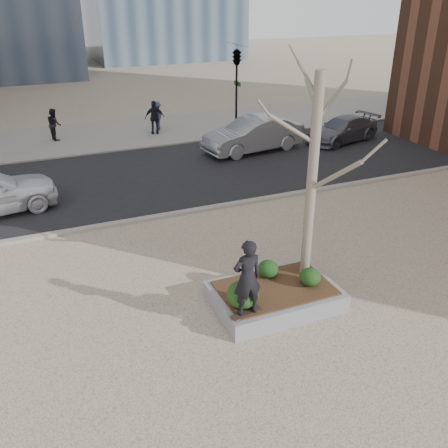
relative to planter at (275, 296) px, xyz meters
name	(u,v)px	position (x,y,z in m)	size (l,w,h in m)	color
ground	(237,313)	(-1.00, 0.00, -0.23)	(120.00, 120.00, 0.00)	#C1AA8E
street	(136,179)	(-1.00, 10.00, -0.21)	(60.00, 8.00, 0.02)	black
far_sidewalk	(104,135)	(-1.00, 17.00, -0.21)	(60.00, 6.00, 0.02)	gray
planter	(275,296)	(0.00, 0.00, 0.00)	(3.00, 2.00, 0.45)	gray
planter_mulch	(275,288)	(0.00, 0.00, 0.25)	(2.70, 1.70, 0.04)	#382314
sycamore_tree	(314,147)	(1.00, 0.30, 3.56)	(2.80, 2.80, 6.60)	gray
shrub_left	(243,294)	(-1.05, -0.40, 0.58)	(0.73, 0.73, 0.62)	#133B15
shrub_middle	(268,269)	(0.06, 0.52, 0.48)	(0.51, 0.51, 0.44)	black
shrub_right	(310,277)	(0.83, -0.23, 0.49)	(0.52, 0.52, 0.44)	black
skateboard	(246,314)	(-1.10, -0.70, 0.26)	(0.78, 0.20, 0.07)	black
skateboarder	(247,278)	(-1.10, -0.70, 1.20)	(0.66, 0.43, 1.80)	black
car_silver	(253,135)	(4.98, 11.49, 0.58)	(1.67, 4.78, 1.58)	gray
car_third	(342,129)	(9.80, 11.24, 0.40)	(1.68, 4.14, 1.20)	#52525E
pedestrian_a	(54,124)	(-3.36, 17.12, 0.58)	(0.76, 0.59, 1.57)	black
pedestrian_b	(157,116)	(1.88, 16.92, 0.57)	(0.99, 0.57, 1.53)	#373B64
pedestrian_c	(155,117)	(1.57, 16.20, 0.66)	(1.01, 0.42, 1.73)	black
traffic_light_far	(236,91)	(5.50, 14.60, 2.02)	(0.60, 2.48, 4.50)	black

